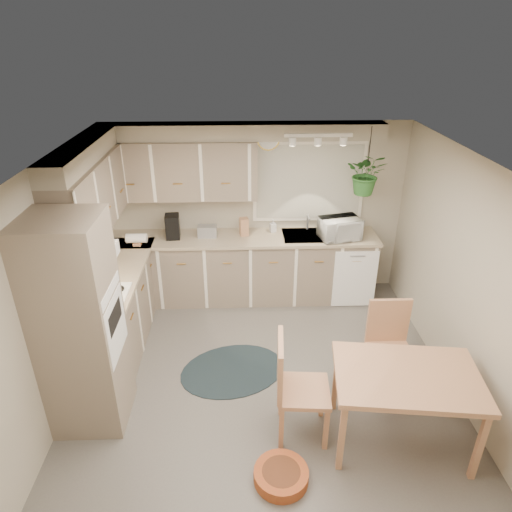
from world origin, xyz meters
name	(u,v)px	position (x,y,z in m)	size (l,w,h in m)	color
floor	(263,383)	(0.00, 0.00, 0.00)	(4.20, 4.20, 0.00)	#5E5B53
ceiling	(266,166)	(0.00, 0.00, 2.40)	(4.20, 4.20, 0.00)	silver
wall_back	(256,210)	(0.00, 2.10, 1.20)	(4.00, 0.04, 2.40)	#ACA48E
wall_front	(284,481)	(0.00, -2.10, 1.20)	(4.00, 0.04, 2.40)	#ACA48E
wall_left	(55,292)	(-2.00, 0.00, 1.20)	(0.04, 4.20, 2.40)	#ACA48E
wall_right	(468,284)	(2.00, 0.00, 1.20)	(0.04, 4.20, 2.40)	#ACA48E
base_cab_left	(119,307)	(-1.70, 0.88, 0.45)	(0.60, 1.85, 0.90)	gray
base_cab_back	(243,269)	(-0.20, 1.80, 0.45)	(3.60, 0.60, 0.90)	gray
counter_left	(114,273)	(-1.69, 0.88, 0.92)	(0.64, 1.89, 0.04)	tan
counter_back	(242,238)	(-0.20, 1.79, 0.92)	(3.64, 0.64, 0.04)	tan
oven_stack	(80,327)	(-1.68, -0.38, 1.05)	(0.65, 0.65, 2.10)	gray
wall_oven_face	(116,326)	(-1.35, -0.38, 1.05)	(0.02, 0.56, 0.58)	white
upper_cab_left	(93,194)	(-1.82, 1.00, 1.83)	(0.35, 2.00, 0.75)	gray
upper_cab_back	(179,170)	(-1.00, 1.93, 1.83)	(2.00, 0.35, 0.75)	gray
soffit_left	(83,151)	(-1.85, 1.00, 2.30)	(0.30, 2.00, 0.20)	#ACA48E
soffit_back	(241,131)	(-0.20, 1.95, 2.30)	(3.60, 0.30, 0.20)	#ACA48E
cooktop	(101,297)	(-1.68, 0.30, 0.94)	(0.52, 0.58, 0.02)	white
range_hood	(92,258)	(-1.70, 0.30, 1.40)	(0.40, 0.60, 0.14)	white
window_blinds	(309,182)	(0.70, 2.07, 1.60)	(1.40, 0.02, 1.00)	silver
window_frame	(309,182)	(0.70, 2.08, 1.60)	(1.50, 0.02, 1.10)	white
sink	(309,238)	(0.70, 1.80, 0.90)	(0.70, 0.48, 0.10)	#9FA1A6
dishwasher_front	(355,279)	(1.30, 1.49, 0.42)	(0.58, 0.01, 0.83)	white
track_light_bar	(318,135)	(0.70, 1.55, 2.33)	(0.80, 0.04, 0.04)	white
wall_clock	(268,139)	(0.15, 2.07, 2.18)	(0.30, 0.30, 0.03)	gold
dining_table	(402,408)	(1.20, -0.79, 0.39)	(1.24, 0.83, 0.78)	tan
chair_left	(304,388)	(0.33, -0.65, 0.52)	(0.49, 0.49, 1.04)	tan
chair_back	(391,352)	(1.30, -0.13, 0.49)	(0.46, 0.46, 0.99)	tan
braided_rug	(233,370)	(-0.34, 0.22, 0.01)	(1.17, 0.88, 0.01)	black
pet_bed	(281,475)	(0.09, -1.18, 0.05)	(0.47, 0.47, 0.11)	#A93D21
microwave	(340,226)	(1.08, 1.70, 1.11)	(0.51, 0.29, 0.35)	white
soap_bottle	(273,229)	(0.22, 1.95, 0.98)	(0.08, 0.18, 0.08)	white
hanging_plant	(366,178)	(1.36, 1.70, 1.76)	(0.48, 0.54, 0.42)	#2D6829
coffee_maker	(173,226)	(-1.12, 1.80, 1.10)	(0.18, 0.22, 0.32)	black
toaster	(207,231)	(-0.67, 1.82, 1.02)	(0.25, 0.14, 0.15)	#9FA1A6
knife_block	(244,227)	(-0.18, 1.85, 1.06)	(0.11, 0.11, 0.24)	tan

